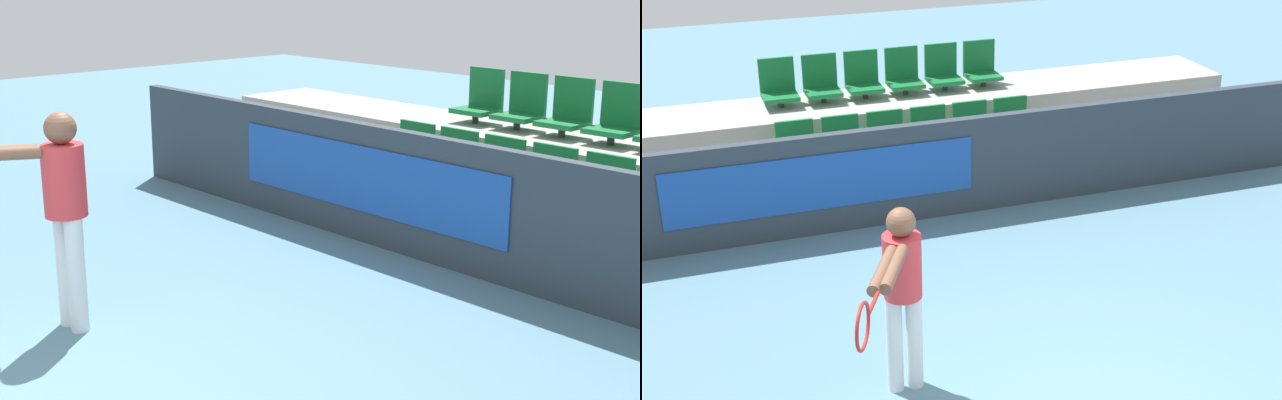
# 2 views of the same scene
# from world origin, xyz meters

# --- Properties ---
(barrier_wall) EXTENTS (9.55, 0.14, 1.12)m
(barrier_wall) POSITION_xyz_m (-0.03, 4.27, 0.56)
(barrier_wall) COLOR #2D3842
(barrier_wall) RESTS_ON ground
(bleacher_tier_front) EXTENTS (9.15, 1.09, 0.45)m
(bleacher_tier_front) POSITION_xyz_m (0.00, 4.90, 0.22)
(bleacher_tier_front) COLOR #9E9E99
(bleacher_tier_front) RESTS_ON ground
(bleacher_tier_middle) EXTENTS (9.15, 1.09, 0.89)m
(bleacher_tier_middle) POSITION_xyz_m (0.00, 6.00, 0.45)
(bleacher_tier_middle) COLOR #9E9E99
(bleacher_tier_middle) RESTS_ON ground
(stadium_chair_0) EXTENTS (0.43, 0.38, 0.57)m
(stadium_chair_0) POSITION_xyz_m (-1.32, 5.03, 0.68)
(stadium_chair_0) COLOR #333333
(stadium_chair_0) RESTS_ON bleacher_tier_front
(stadium_chair_1) EXTENTS (0.43, 0.38, 0.57)m
(stadium_chair_1) POSITION_xyz_m (-0.79, 5.03, 0.68)
(stadium_chair_1) COLOR #333333
(stadium_chair_1) RESTS_ON bleacher_tier_front
(stadium_chair_2) EXTENTS (0.43, 0.38, 0.57)m
(stadium_chair_2) POSITION_xyz_m (-0.26, 5.03, 0.68)
(stadium_chair_2) COLOR #333333
(stadium_chair_2) RESTS_ON bleacher_tier_front
(stadium_chair_3) EXTENTS (0.43, 0.38, 0.57)m
(stadium_chair_3) POSITION_xyz_m (0.26, 5.03, 0.68)
(stadium_chair_3) COLOR #333333
(stadium_chair_3) RESTS_ON bleacher_tier_front
(stadium_chair_4) EXTENTS (0.43, 0.38, 0.57)m
(stadium_chair_4) POSITION_xyz_m (0.79, 5.03, 0.68)
(stadium_chair_4) COLOR #333333
(stadium_chair_4) RESTS_ON bleacher_tier_front
(stadium_chair_6) EXTENTS (0.43, 0.38, 0.57)m
(stadium_chair_6) POSITION_xyz_m (-1.32, 6.13, 1.13)
(stadium_chair_6) COLOR #333333
(stadium_chair_6) RESTS_ON bleacher_tier_middle
(stadium_chair_7) EXTENTS (0.43, 0.38, 0.57)m
(stadium_chair_7) POSITION_xyz_m (-0.79, 6.13, 1.13)
(stadium_chair_7) COLOR #333333
(stadium_chair_7) RESTS_ON bleacher_tier_middle
(stadium_chair_8) EXTENTS (0.43, 0.38, 0.57)m
(stadium_chair_8) POSITION_xyz_m (-0.26, 6.13, 1.13)
(stadium_chair_8) COLOR #333333
(stadium_chair_8) RESTS_ON bleacher_tier_middle
(stadium_chair_9) EXTENTS (0.43, 0.38, 0.57)m
(stadium_chair_9) POSITION_xyz_m (0.26, 6.13, 1.13)
(stadium_chair_9) COLOR #333333
(stadium_chair_9) RESTS_ON bleacher_tier_middle
(tennis_player) EXTENTS (0.79, 1.36, 1.57)m
(tennis_player) POSITION_xyz_m (-1.19, 1.19, 0.96)
(tennis_player) COLOR silver
(tennis_player) RESTS_ON ground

